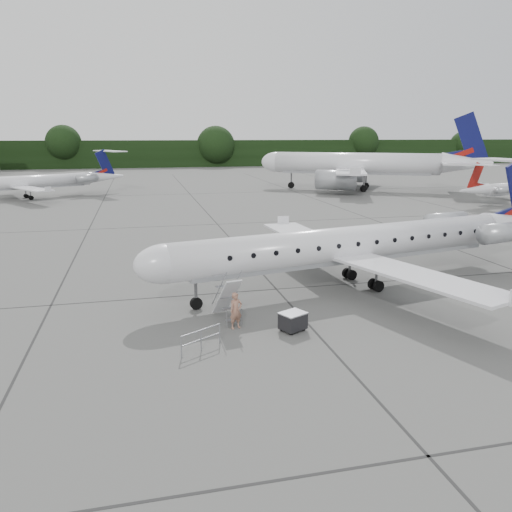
{
  "coord_description": "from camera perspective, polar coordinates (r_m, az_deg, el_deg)",
  "views": [
    {
      "loc": [
        -15.12,
        -25.79,
        9.63
      ],
      "look_at": [
        -8.26,
        3.47,
        2.3
      ],
      "focal_mm": 35.0,
      "sensor_mm": 36.0,
      "label": 1
    }
  ],
  "objects": [
    {
      "name": "passenger",
      "position": [
        25.44,
        -2.31,
        -6.26
      ],
      "size": [
        0.8,
        0.66,
        1.9
      ],
      "primitive_type": "imported",
      "rotation": [
        0.0,
        0.0,
        0.33
      ],
      "color": "#996853",
      "rests_on": "ground"
    },
    {
      "name": "bg_narrowbody",
      "position": [
        90.84,
        11.35,
        11.5
      ],
      "size": [
        44.64,
        40.76,
        13.09
      ],
      "primitive_type": null,
      "rotation": [
        0.0,
        0.0,
        -0.51
      ],
      "color": "silver",
      "rests_on": "ground"
    },
    {
      "name": "main_regional_jet",
      "position": [
        32.17,
        10.78,
        3.29
      ],
      "size": [
        34.65,
        27.97,
        7.89
      ],
      "primitive_type": null,
      "rotation": [
        0.0,
        0.0,
        0.2
      ],
      "color": "silver",
      "rests_on": "ground"
    },
    {
      "name": "treeline",
      "position": [
        156.63,
        -7.8,
        11.52
      ],
      "size": [
        260.0,
        4.0,
        8.0
      ],
      "primitive_type": "cube",
      "color": "black",
      "rests_on": "ground"
    },
    {
      "name": "airstair",
      "position": [
        26.47,
        -3.39,
        -4.8
      ],
      "size": [
        1.29,
        2.39,
        2.47
      ],
      "primitive_type": null,
      "rotation": [
        0.0,
        0.0,
        0.2
      ],
      "color": "silver",
      "rests_on": "ground"
    },
    {
      "name": "ground",
      "position": [
        31.41,
        16.4,
        -4.73
      ],
      "size": [
        320.0,
        320.0,
        0.0
      ],
      "primitive_type": "plane",
      "color": "#5C5D5A",
      "rests_on": "ground"
    },
    {
      "name": "baggage_cart",
      "position": [
        25.32,
        4.23,
        -7.44
      ],
      "size": [
        1.49,
        1.39,
        1.03
      ],
      "primitive_type": null,
      "rotation": [
        0.0,
        0.0,
        0.46
      ],
      "color": "black",
      "rests_on": "ground"
    },
    {
      "name": "safety_railing",
      "position": [
        23.18,
        -6.29,
        -9.57
      ],
      "size": [
        1.93,
        1.19,
        1.0
      ],
      "primitive_type": null,
      "rotation": [
        0.0,
        0.0,
        0.54
      ],
      "color": "gray",
      "rests_on": "ground"
    },
    {
      "name": "bg_regional_left",
      "position": [
        84.28,
        -25.44,
        8.28
      ],
      "size": [
        33.15,
        29.65,
        7.16
      ],
      "primitive_type": null,
      "rotation": [
        0.0,
        0.0,
        0.46
      ],
      "color": "silver",
      "rests_on": "ground"
    }
  ]
}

